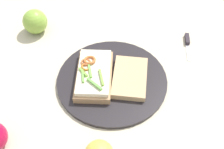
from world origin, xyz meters
The scene contains 6 objects.
ground_plane centered at (0.00, 0.00, 0.00)m, with size 2.00×2.00×0.00m, color #C3B69B.
plate centered at (0.00, 0.00, 0.01)m, with size 0.31×0.31×0.01m, color black.
sandwich centered at (0.04, 0.04, 0.03)m, with size 0.20×0.19×0.05m.
bread_slice_side centered at (-0.03, -0.04, 0.02)m, with size 0.15×0.09×0.02m, color tan.
apple_1 centered at (0.33, 0.05, 0.04)m, with size 0.08×0.08×0.08m, color #83AC3C.
knife centered at (-0.04, -0.28, 0.01)m, with size 0.09×0.09×0.01m.
Camera 1 is at (-0.39, 0.34, 0.64)m, focal length 46.25 mm.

